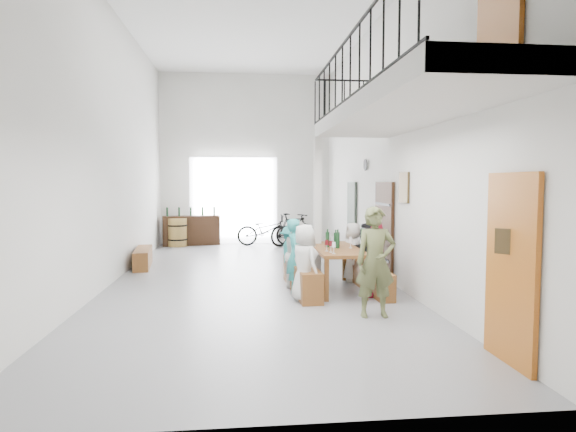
{
  "coord_description": "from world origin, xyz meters",
  "views": [
    {
      "loc": [
        -0.25,
        -9.8,
        1.99
      ],
      "look_at": [
        0.71,
        -0.5,
        1.34
      ],
      "focal_mm": 30.0,
      "sensor_mm": 36.0,
      "label": 1
    }
  ],
  "objects": [
    {
      "name": "guest_left_c",
      "position": [
        0.86,
        -0.78,
        0.64
      ],
      "size": [
        0.66,
        0.74,
        1.27
      ],
      "primitive_type": "imported",
      "rotation": [
        0.0,
        0.0,
        1.22
      ],
      "color": "silver",
      "rests_on": "ground"
    },
    {
      "name": "serving_counter",
      "position": [
        -1.75,
        5.65,
        0.47
      ],
      "size": [
        1.82,
        0.78,
        0.93
      ],
      "primitive_type": "cube",
      "rotation": [
        0.0,
        0.0,
        0.17
      ],
      "color": "#311A0D",
      "rests_on": "ground"
    },
    {
      "name": "guest_right_b",
      "position": [
        2.19,
        -0.94,
        0.62
      ],
      "size": [
        0.55,
        1.2,
        1.24
      ],
      "primitive_type": "imported",
      "rotation": [
        0.0,
        0.0,
        -1.41
      ],
      "color": "black",
      "rests_on": "ground"
    },
    {
      "name": "guest_left_d",
      "position": [
        0.78,
        -0.25,
        0.56
      ],
      "size": [
        0.43,
        0.73,
        1.13
      ],
      "primitive_type": "imported",
      "rotation": [
        0.0,
        0.0,
        1.56
      ],
      "color": "teal",
      "rests_on": "ground"
    },
    {
      "name": "balcony",
      "position": [
        1.98,
        -3.13,
        2.96
      ],
      "size": [
        1.52,
        5.62,
        4.0
      ],
      "color": "silver",
      "rests_on": "ground"
    },
    {
      "name": "potted_plant",
      "position": [
        2.45,
        0.36,
        0.22
      ],
      "size": [
        0.44,
        0.4,
        0.44
      ],
      "primitive_type": "imported",
      "rotation": [
        0.0,
        0.0,
        0.15
      ],
      "color": "#1C4B17",
      "rests_on": "ground"
    },
    {
      "name": "bicycle_near",
      "position": [
        0.63,
        5.32,
        0.49
      ],
      "size": [
        1.86,
        0.68,
        0.97
      ],
      "primitive_type": "imported",
      "rotation": [
        0.0,
        0.0,
        1.59
      ],
      "color": "black",
      "rests_on": "ground"
    },
    {
      "name": "bench_wall",
      "position": [
        2.16,
        -1.22,
        0.23
      ],
      "size": [
        0.34,
        2.03,
        0.46
      ],
      "primitive_type": "cube",
      "rotation": [
        0.0,
        0.0,
        0.04
      ],
      "color": "brown",
      "rests_on": "ground"
    },
    {
      "name": "host_standing",
      "position": [
        1.76,
        -2.94,
        0.82
      ],
      "size": [
        0.6,
        0.4,
        1.64
      ],
      "primitive_type": "imported",
      "rotation": [
        0.0,
        0.0,
        -0.01
      ],
      "color": "#505630",
      "rests_on": "ground"
    },
    {
      "name": "side_bench",
      "position": [
        -2.5,
        1.73,
        0.22
      ],
      "size": [
        0.51,
        1.57,
        0.43
      ],
      "primitive_type": "cube",
      "rotation": [
        0.0,
        0.0,
        0.11
      ],
      "color": "brown",
      "rests_on": "ground"
    },
    {
      "name": "oak_barrel",
      "position": [
        -2.15,
        5.38,
        0.44
      ],
      "size": [
        0.6,
        0.6,
        0.88
      ],
      "color": "olive",
      "rests_on": "ground"
    },
    {
      "name": "right_wall_decor",
      "position": [
        2.7,
        -1.87,
        1.74
      ],
      "size": [
        0.07,
        8.28,
        5.07
      ],
      "color": "#A05417",
      "rests_on": "ground"
    },
    {
      "name": "tableware",
      "position": [
        1.47,
        -1.24,
        0.94
      ],
      "size": [
        0.58,
        0.94,
        0.35
      ],
      "color": "black",
      "rests_on": "tasting_table"
    },
    {
      "name": "guest_left_b",
      "position": [
        0.77,
        -1.23,
        0.67
      ],
      "size": [
        0.39,
        0.53,
        1.34
      ],
      "primitive_type": "imported",
      "rotation": [
        0.0,
        0.0,
        1.43
      ],
      "color": "teal",
      "rests_on": "ground"
    },
    {
      "name": "guest_right_c",
      "position": [
        2.04,
        -0.37,
        0.59
      ],
      "size": [
        0.4,
        0.59,
        1.18
      ],
      "primitive_type": "imported",
      "rotation": [
        0.0,
        0.0,
        -1.54
      ],
      "color": "silver",
      "rests_on": "ground"
    },
    {
      "name": "floor",
      "position": [
        0.0,
        0.0,
        0.0
      ],
      "size": [
        12.0,
        12.0,
        0.0
      ],
      "primitive_type": "plane",
      "color": "slate",
      "rests_on": "ground"
    },
    {
      "name": "gateway_portal",
      "position": [
        -0.4,
        5.94,
        1.4
      ],
      "size": [
        2.8,
        0.08,
        2.8
      ],
      "primitive_type": "cube",
      "color": "white",
      "rests_on": "ground"
    },
    {
      "name": "tasting_table",
      "position": [
        1.54,
        -1.14,
        0.71
      ],
      "size": [
        0.8,
        1.95,
        0.79
      ],
      "rotation": [
        0.0,
        0.0,
        0.0
      ],
      "color": "brown",
      "rests_on": "ground"
    },
    {
      "name": "room_walls",
      "position": [
        0.0,
        0.0,
        3.55
      ],
      "size": [
        12.0,
        12.0,
        12.0
      ],
      "color": "silver",
      "rests_on": "ground"
    },
    {
      "name": "counter_bottles",
      "position": [
        -1.75,
        5.67,
        1.07
      ],
      "size": [
        1.51,
        0.31,
        0.28
      ],
      "color": "black",
      "rests_on": "serving_counter"
    },
    {
      "name": "bench_inner",
      "position": [
        0.89,
        -1.16,
        0.26
      ],
      "size": [
        0.46,
        2.25,
        0.52
      ],
      "primitive_type": "cube",
      "rotation": [
        0.0,
        0.0,
        0.04
      ],
      "color": "brown",
      "rests_on": "ground"
    },
    {
      "name": "guest_left_a",
      "position": [
        0.84,
        -1.93,
        0.65
      ],
      "size": [
        0.64,
        0.75,
        1.3
      ],
      "primitive_type": "imported",
      "rotation": [
        0.0,
        0.0,
        2.0
      ],
      "color": "silver",
      "rests_on": "ground"
    },
    {
      "name": "guest_right_a",
      "position": [
        2.14,
        -1.71,
        0.66
      ],
      "size": [
        0.55,
        0.83,
        1.31
      ],
      "primitive_type": "imported",
      "rotation": [
        0.0,
        0.0,
        -1.89
      ],
      "color": "#B51F38",
      "rests_on": "ground"
    },
    {
      "name": "bicycle_far",
      "position": [
        1.46,
        5.17,
        0.52
      ],
      "size": [
        1.73,
        1.27,
        1.03
      ],
      "primitive_type": "imported",
      "rotation": [
        0.0,
        0.0,
        2.09
      ],
      "color": "black",
      "rests_on": "ground"
    }
  ]
}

